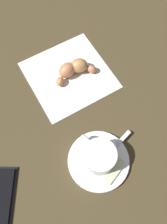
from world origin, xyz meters
TOP-DOWN VIEW (x-y plane):
  - ground_plane at (0.00, 0.00)m, footprint 1.80×1.80m
  - saucer at (-0.11, -0.00)m, footprint 0.13×0.13m
  - espresso_cup at (-0.11, -0.00)m, footprint 0.09×0.07m
  - teaspoon at (-0.11, -0.01)m, footprint 0.06×0.12m
  - sugar_packet at (-0.14, -0.02)m, footprint 0.04×0.06m
  - napkin at (0.12, -0.02)m, footprint 0.22×0.22m
  - croissant at (0.12, -0.03)m, footprint 0.06×0.12m

SIDE VIEW (x-z plane):
  - ground_plane at x=0.00m, z-range 0.00..0.00m
  - napkin at x=0.12m, z-range 0.00..0.00m
  - saucer at x=-0.11m, z-range 0.00..0.01m
  - teaspoon at x=-0.11m, z-range 0.01..0.02m
  - sugar_packet at x=-0.14m, z-range 0.01..0.02m
  - croissant at x=0.12m, z-range 0.00..0.04m
  - espresso_cup at x=-0.11m, z-range 0.01..0.06m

